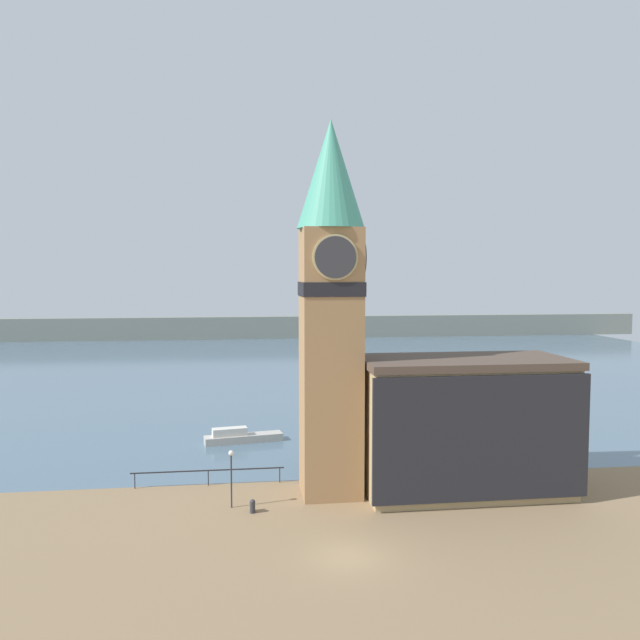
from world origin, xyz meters
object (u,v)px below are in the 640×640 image
object	(u,v)px
mooring_bollard_far	(253,505)
boat_near	(240,437)
clock_tower	(331,298)
mooring_bollard_near	(253,505)
pier_building	(464,425)
lamp_post	(231,467)

from	to	relation	value
mooring_bollard_far	boat_near	bearing A→B (deg)	92.58
clock_tower	mooring_bollard_near	distance (m)	13.90
pier_building	lamp_post	distance (m)	15.54
mooring_bollard_far	lamp_post	distance (m)	2.67
pier_building	mooring_bollard_near	world-z (taller)	pier_building
clock_tower	lamp_post	xyz separation A→B (m)	(-6.50, -1.78, -10.43)
boat_near	mooring_bollard_near	bearing A→B (deg)	-97.40
mooring_bollard_far	lamp_post	bearing A→B (deg)	140.91
clock_tower	mooring_bollard_near	size ratio (longest dim) A/B	37.43
lamp_post	clock_tower	bearing A→B (deg)	15.34
clock_tower	pier_building	xyz separation A→B (m)	(8.89, -0.78, -8.48)
lamp_post	pier_building	bearing A→B (deg)	3.73
mooring_bollard_near	lamp_post	world-z (taller)	lamp_post
clock_tower	lamp_post	bearing A→B (deg)	-164.66
clock_tower	pier_building	distance (m)	12.31
clock_tower	pier_building	world-z (taller)	clock_tower
mooring_bollard_near	lamp_post	distance (m)	2.67
boat_near	mooring_bollard_far	bearing A→B (deg)	-97.52
mooring_bollard_near	mooring_bollard_far	bearing A→B (deg)	-94.05
pier_building	mooring_bollard_near	bearing A→B (deg)	-172.85
pier_building	mooring_bollard_far	world-z (taller)	pier_building
pier_building	boat_near	size ratio (longest dim) A/B	2.01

